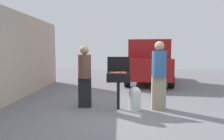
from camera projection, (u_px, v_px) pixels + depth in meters
The scene contains 21 objects.
ground_plane at pixel (122, 112), 5.27m from camera, with size 24.00×24.00×0.00m, color slate.
house_wall_side at pixel (10, 56), 6.26m from camera, with size 0.24×8.00×2.78m, color #B2A893.
bbq_grill at pixel (118, 79), 5.47m from camera, with size 0.60×0.44×0.97m.
grill_lid_open at pixel (118, 64), 5.66m from camera, with size 0.60×0.05×0.42m, color black.
hot_dog_0 at pixel (118, 72), 5.59m from camera, with size 0.03×0.03×0.13m, color #C6593D.
hot_dog_1 at pixel (124, 73), 5.31m from camera, with size 0.03×0.03×0.13m, color #B74C33.
hot_dog_2 at pixel (118, 72), 5.55m from camera, with size 0.03×0.03×0.13m, color #AD4228.
hot_dog_3 at pixel (118, 73), 5.42m from camera, with size 0.03×0.03×0.13m, color #B74C33.
hot_dog_4 at pixel (118, 73), 5.30m from camera, with size 0.03×0.03×0.13m, color #AD4228.
hot_dog_5 at pixel (123, 72), 5.55m from camera, with size 0.03×0.03×0.13m, color #B74C33.
hot_dog_6 at pixel (117, 72), 5.49m from camera, with size 0.03×0.03×0.13m, color #C6593D.
hot_dog_7 at pixel (124, 73), 5.36m from camera, with size 0.03×0.03×0.13m, color #C6593D.
hot_dog_8 at pixel (112, 72), 5.48m from camera, with size 0.03×0.03×0.13m, color #C6593D.
hot_dog_9 at pixel (123, 72), 5.48m from camera, with size 0.03×0.03×0.13m, color #AD4228.
hot_dog_10 at pixel (112, 72), 5.54m from camera, with size 0.03×0.03×0.13m, color #AD4228.
hot_dog_11 at pixel (114, 73), 5.37m from camera, with size 0.03×0.03×0.13m, color #B74C33.
hot_dog_12 at pixel (124, 72), 5.59m from camera, with size 0.03×0.03×0.13m, color #C6593D.
propane_tank at pixel (135, 98), 5.47m from camera, with size 0.32×0.32×0.62m.
person_left at pixel (85, 74), 5.68m from camera, with size 0.35×0.35×1.68m.
person_right at pixel (159, 73), 5.49m from camera, with size 0.38×0.38×1.80m.
parked_minivan at pixel (149, 61), 10.13m from camera, with size 2.50×4.61×2.02m.
Camera 1 is at (-0.06, -5.15, 1.56)m, focal length 33.49 mm.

